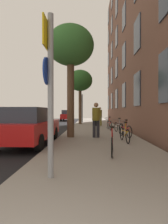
{
  "coord_description": "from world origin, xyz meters",
  "views": [
    {
      "loc": [
        0.65,
        -0.58,
        1.48
      ],
      "look_at": [
        0.24,
        12.14,
        1.42
      ],
      "focal_mm": 29.49,
      "sensor_mm": 36.0,
      "label": 1
    }
  ],
  "objects_px": {
    "bicycle_5": "(96,122)",
    "traffic_light": "(81,103)",
    "pedestrian_0": "(96,118)",
    "car_0": "(29,126)",
    "sign_post": "(49,83)",
    "tree_near": "(71,48)",
    "bicycle_1": "(125,134)",
    "tree_far": "(80,81)",
    "pedestrian_1": "(100,115)",
    "bicycle_2": "(125,130)",
    "bicycle_3": "(119,127)",
    "car_1": "(67,115)",
    "bicycle_4": "(109,125)",
    "bicycle_0": "(112,143)"
  },
  "relations": [
    {
      "from": "pedestrian_0",
      "to": "pedestrian_1",
      "type": "distance_m",
      "value": 7.81
    },
    {
      "from": "pedestrian_0",
      "to": "car_0",
      "type": "bearing_deg",
      "value": -152.81
    },
    {
      "from": "traffic_light",
      "to": "bicycle_1",
      "type": "distance_m",
      "value": 14.52
    },
    {
      "from": "sign_post",
      "to": "bicycle_1",
      "type": "distance_m",
      "value": 5.25
    },
    {
      "from": "sign_post",
      "to": "bicycle_4",
      "type": "xyz_separation_m",
      "value": [
        2.24,
        9.62,
        -1.57
      ]
    },
    {
      "from": "bicycle_0",
      "to": "bicycle_2",
      "type": "distance_m",
      "value": 4.05
    },
    {
      "from": "sign_post",
      "to": "pedestrian_1",
      "type": "distance_m",
      "value": 13.67
    },
    {
      "from": "traffic_light",
      "to": "bicycle_3",
      "type": "bearing_deg",
      "value": -75.09
    },
    {
      "from": "bicycle_2",
      "to": "sign_post",
      "type": "bearing_deg",
      "value": -114.05
    },
    {
      "from": "bicycle_4",
      "to": "car_1",
      "type": "distance_m",
      "value": 15.52
    },
    {
      "from": "bicycle_3",
      "to": "car_1",
      "type": "xyz_separation_m",
      "value": [
        -5.25,
        16.51,
        0.36
      ]
    },
    {
      "from": "traffic_light",
      "to": "car_1",
      "type": "height_order",
      "value": "traffic_light"
    },
    {
      "from": "car_1",
      "to": "tree_far",
      "type": "bearing_deg",
      "value": -74.35
    },
    {
      "from": "traffic_light",
      "to": "bicycle_4",
      "type": "height_order",
      "value": "traffic_light"
    },
    {
      "from": "traffic_light",
      "to": "bicycle_4",
      "type": "relative_size",
      "value": 2.04
    },
    {
      "from": "sign_post",
      "to": "car_0",
      "type": "height_order",
      "value": "sign_post"
    },
    {
      "from": "traffic_light",
      "to": "bicycle_0",
      "type": "relative_size",
      "value": 2.03
    },
    {
      "from": "tree_near",
      "to": "sign_post",
      "type": "bearing_deg",
      "value": -88.25
    },
    {
      "from": "bicycle_1",
      "to": "bicycle_3",
      "type": "xyz_separation_m",
      "value": [
        0.28,
        3.44,
        0.02
      ]
    },
    {
      "from": "tree_near",
      "to": "bicycle_1",
      "type": "distance_m",
      "value": 5.23
    },
    {
      "from": "tree_far",
      "to": "pedestrian_1",
      "type": "xyz_separation_m",
      "value": [
        1.98,
        -2.26,
        -3.57
      ]
    },
    {
      "from": "bicycle_3",
      "to": "bicycle_1",
      "type": "bearing_deg",
      "value": -94.59
    },
    {
      "from": "car_1",
      "to": "tree_near",
      "type": "bearing_deg",
      "value": -82.5
    },
    {
      "from": "pedestrian_0",
      "to": "car_0",
      "type": "xyz_separation_m",
      "value": [
        -2.98,
        -1.53,
        -0.3
      ]
    },
    {
      "from": "tree_far",
      "to": "bicycle_4",
      "type": "bearing_deg",
      "value": -68.3
    },
    {
      "from": "bicycle_1",
      "to": "car_0",
      "type": "height_order",
      "value": "car_0"
    },
    {
      "from": "pedestrian_0",
      "to": "bicycle_1",
      "type": "bearing_deg",
      "value": -47.72
    },
    {
      "from": "bicycle_4",
      "to": "bicycle_3",
      "type": "bearing_deg",
      "value": -77.31
    },
    {
      "from": "pedestrian_0",
      "to": "bicycle_5",
      "type": "bearing_deg",
      "value": 87.94
    },
    {
      "from": "sign_post",
      "to": "bicycle_5",
      "type": "relative_size",
      "value": 1.93
    },
    {
      "from": "bicycle_5",
      "to": "car_1",
      "type": "distance_m",
      "value": 11.71
    },
    {
      "from": "bicycle_5",
      "to": "traffic_light",
      "type": "bearing_deg",
      "value": 107.52
    },
    {
      "from": "tree_near",
      "to": "bicycle_3",
      "type": "height_order",
      "value": "tree_near"
    },
    {
      "from": "car_0",
      "to": "car_1",
      "type": "xyz_separation_m",
      "value": [
        -0.79,
        20.15,
        -0.0
      ]
    },
    {
      "from": "sign_post",
      "to": "bicycle_1",
      "type": "bearing_deg",
      "value": 61.79
    },
    {
      "from": "bicycle_4",
      "to": "bicycle_0",
      "type": "bearing_deg",
      "value": -95.35
    },
    {
      "from": "bicycle_0",
      "to": "bicycle_5",
      "type": "bearing_deg",
      "value": 90.58
    },
    {
      "from": "sign_post",
      "to": "car_1",
      "type": "bearing_deg",
      "value": 96.13
    },
    {
      "from": "tree_near",
      "to": "bicycle_4",
      "type": "bearing_deg",
      "value": 57.16
    },
    {
      "from": "sign_post",
      "to": "tree_near",
      "type": "relative_size",
      "value": 0.57
    },
    {
      "from": "sign_post",
      "to": "bicycle_5",
      "type": "xyz_separation_m",
      "value": [
        1.42,
        13.37,
        -1.57
      ]
    },
    {
      "from": "pedestrian_1",
      "to": "car_1",
      "type": "relative_size",
      "value": 0.39
    },
    {
      "from": "tree_far",
      "to": "pedestrian_1",
      "type": "relative_size",
      "value": 3.32
    },
    {
      "from": "bicycle_0",
      "to": "tree_far",
      "type": "bearing_deg",
      "value": 97.32
    },
    {
      "from": "bicycle_2",
      "to": "bicycle_3",
      "type": "height_order",
      "value": "bicycle_3"
    },
    {
      "from": "bicycle_1",
      "to": "bicycle_2",
      "type": "height_order",
      "value": "bicycle_2"
    },
    {
      "from": "tree_near",
      "to": "bicycle_2",
      "type": "distance_m",
      "value": 5.18
    },
    {
      "from": "sign_post",
      "to": "car_0",
      "type": "xyz_separation_m",
      "value": [
        -1.83,
        4.21,
        -1.22
      ]
    },
    {
      "from": "pedestrian_1",
      "to": "sign_post",
      "type": "bearing_deg",
      "value": -97.46
    },
    {
      "from": "bicycle_1",
      "to": "traffic_light",
      "type": "bearing_deg",
      "value": 100.32
    }
  ]
}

